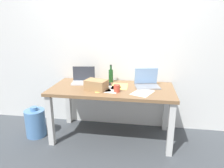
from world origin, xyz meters
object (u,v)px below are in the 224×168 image
beer_bottle (111,75)px  computer_mouse (109,84)px  laptop_left (83,80)px  coffee_mug (117,88)px  cardboard_box (96,85)px  water_cooler_jug (36,123)px  desk (112,94)px  laptop_right (147,83)px

beer_bottle → computer_mouse: bearing=-92.4°
laptop_left → coffee_mug: bearing=-31.9°
computer_mouse → cardboard_box: cardboard_box is taller
water_cooler_jug → desk: bearing=7.7°
computer_mouse → coffee_mug: bearing=-95.2°
computer_mouse → cardboard_box: size_ratio=0.37×
laptop_left → laptop_right: (0.90, -0.04, 0.00)m
beer_bottle → cardboard_box: bearing=-108.4°
water_cooler_jug → computer_mouse: bearing=14.3°
laptop_right → cardboard_box: size_ratio=1.32×
desk → beer_bottle: size_ratio=6.39×
beer_bottle → coffee_mug: size_ratio=2.69×
desk → computer_mouse: size_ratio=16.32×
desk → laptop_left: bearing=159.7°
beer_bottle → computer_mouse: (-0.01, -0.15, -0.08)m
cardboard_box → coffee_mug: size_ratio=2.85×
laptop_right → computer_mouse: 0.52m
laptop_right → coffee_mug: (-0.37, -0.28, -0.01)m
beer_bottle → laptop_left: bearing=-165.2°
cardboard_box → coffee_mug: cardboard_box is taller
laptop_right → beer_bottle: bearing=164.2°
laptop_left → computer_mouse: laptop_left is taller
laptop_right → water_cooler_jug: (-1.53, -0.26, -0.58)m
cardboard_box → coffee_mug: 0.28m
beer_bottle → coffee_mug: beer_bottle is taller
laptop_left → water_cooler_jug: size_ratio=0.79×
cardboard_box → coffee_mug: bearing=-9.8°
beer_bottle → water_cooler_jug: bearing=-158.1°
laptop_right → cardboard_box: laptop_right is taller
laptop_right → beer_bottle: 0.54m
coffee_mug → water_cooler_jug: bearing=179.0°
laptop_left → laptop_right: size_ratio=0.97×
laptop_right → cardboard_box: (-0.64, -0.24, 0.01)m
laptop_left → coffee_mug: size_ratio=3.66×
laptop_left → cardboard_box: bearing=-47.8°
laptop_right → computer_mouse: size_ratio=3.58×
computer_mouse → coffee_mug: size_ratio=1.05×
beer_bottle → desk: bearing=-77.4°
cardboard_box → water_cooler_jug: cardboard_box is taller
coffee_mug → beer_bottle: bearing=108.7°
computer_mouse → water_cooler_jug: (-1.01, -0.26, -0.55)m
laptop_right → beer_bottle: beer_bottle is taller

